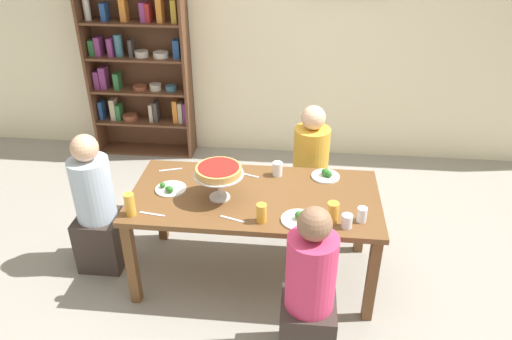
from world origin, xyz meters
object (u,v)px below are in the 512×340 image
at_px(deep_dish_pizza_stand, 219,172).
at_px(beer_glass_amber_short, 333,212).
at_px(bookshelf, 137,54).
at_px(beer_glass_amber_spare, 262,213).
at_px(beer_glass_amber_tall, 130,205).
at_px(water_glass_clear_spare, 347,221).
at_px(water_glass_clear_far, 277,169).
at_px(diner_head_west, 97,212).
at_px(water_glass_clear_near, 362,215).
at_px(cutlery_spare_fork, 152,214).
at_px(cutlery_fork_far, 216,173).
at_px(salad_plate_near_diner, 170,189).
at_px(diner_near_right, 309,299).
at_px(cutlery_knife_near, 233,219).
at_px(salad_plate_spare, 300,219).
at_px(diner_far_right, 310,177).
at_px(cutlery_knife_far, 248,175).
at_px(dining_table, 255,205).
at_px(salad_plate_far_diner, 326,175).
at_px(cutlery_fork_near, 171,170).

xyz_separation_m(deep_dish_pizza_stand, beer_glass_amber_short, (0.79, -0.21, -0.14)).
relative_size(bookshelf, beer_glass_amber_spare, 16.62).
relative_size(beer_glass_amber_tall, water_glass_clear_spare, 1.73).
bearing_deg(water_glass_clear_far, diner_head_west, -168.27).
bearing_deg(water_glass_clear_near, cutlery_spare_fork, -177.31).
height_order(beer_glass_amber_spare, cutlery_fork_far, beer_glass_amber_spare).
distance_m(diner_head_west, salad_plate_near_diner, 0.66).
distance_m(salad_plate_near_diner, cutlery_fork_far, 0.41).
xyz_separation_m(diner_near_right, cutlery_fork_far, (-0.74, 1.02, 0.25)).
xyz_separation_m(bookshelf, beer_glass_amber_tall, (0.67, -2.34, -0.31)).
xyz_separation_m(deep_dish_pizza_stand, cutlery_knife_near, (0.13, -0.25, -0.21)).
relative_size(beer_glass_amber_short, water_glass_clear_far, 1.33).
height_order(diner_head_west, salad_plate_spare, diner_head_west).
bearing_deg(salad_plate_spare, beer_glass_amber_tall, -177.92).
bearing_deg(diner_far_right, bookshelf, -124.48).
bearing_deg(cutlery_fork_far, cutlery_knife_far, -158.13).
bearing_deg(salad_plate_spare, bookshelf, 128.15).
xyz_separation_m(diner_far_right, cutlery_fork_far, (-0.73, -0.44, 0.25)).
xyz_separation_m(salad_plate_spare, cutlery_knife_near, (-0.45, -0.03, -0.01)).
distance_m(salad_plate_near_diner, beer_glass_amber_tall, 0.38).
height_order(dining_table, cutlery_knife_near, cutlery_knife_near).
distance_m(salad_plate_near_diner, water_glass_clear_spare, 1.30).
height_order(diner_near_right, water_glass_clear_far, diner_near_right).
height_order(dining_table, water_glass_clear_near, water_glass_clear_near).
bearing_deg(salad_plate_far_diner, diner_near_right, -95.74).
bearing_deg(beer_glass_amber_short, cutlery_fork_near, 155.44).
distance_m(water_glass_clear_far, water_glass_clear_spare, 0.79).
bearing_deg(cutlery_fork_near, water_glass_clear_near, 140.38).
height_order(beer_glass_amber_spare, water_glass_clear_near, beer_glass_amber_spare).
xyz_separation_m(diner_far_right, deep_dish_pizza_stand, (-0.65, -0.78, 0.46)).
relative_size(bookshelf, cutlery_spare_fork, 12.29).
bearing_deg(water_glass_clear_far, beer_glass_amber_spare, -96.13).
bearing_deg(salad_plate_near_diner, diner_far_right, 35.15).
xyz_separation_m(beer_glass_amber_short, beer_glass_amber_spare, (-0.47, -0.05, -0.01)).
bearing_deg(diner_far_right, deep_dish_pizza_stand, -39.71).
height_order(cutlery_fork_far, cutlery_knife_far, same).
xyz_separation_m(salad_plate_spare, cutlery_fork_far, (-0.66, 0.56, -0.01)).
bearing_deg(beer_glass_amber_spare, water_glass_clear_spare, -0.59).
xyz_separation_m(beer_glass_amber_short, cutlery_spare_fork, (-1.21, -0.04, -0.07)).
height_order(dining_table, diner_head_west, diner_head_west).
bearing_deg(salad_plate_near_diner, cutlery_spare_fork, -98.16).
distance_m(salad_plate_far_diner, water_glass_clear_spare, 0.64).
bearing_deg(water_glass_clear_near, water_glass_clear_spare, -143.10).
height_order(beer_glass_amber_tall, beer_glass_amber_short, beer_glass_amber_tall).
xyz_separation_m(bookshelf, cutlery_fork_near, (0.78, -1.72, -0.39)).
relative_size(water_glass_clear_near, water_glass_clear_far, 0.94).
bearing_deg(deep_dish_pizza_stand, cutlery_fork_near, 141.73).
xyz_separation_m(salad_plate_near_diner, salad_plate_far_diner, (1.14, 0.31, 0.01)).
bearing_deg(beer_glass_amber_spare, cutlery_knife_near, 179.42).
height_order(diner_near_right, cutlery_knife_near, diner_near_right).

